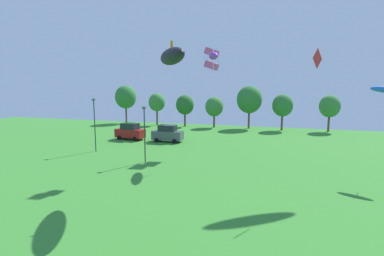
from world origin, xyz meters
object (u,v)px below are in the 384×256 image
Objects in this scene: kite_flying_11 at (317,58)px; treeline_tree_2 at (185,105)px; kite_flying_1 at (213,56)px; treeline_tree_6 at (330,106)px; parked_car_second_from_left at (168,134)px; light_post_0 at (145,131)px; light_post_1 at (95,122)px; treeline_tree_0 at (126,97)px; kite_flying_9 at (212,59)px; kite_flying_4 at (172,56)px; parked_car_leftmost at (130,132)px; treeline_tree_1 at (157,102)px; treeline_tree_3 at (214,107)px; treeline_tree_5 at (283,106)px; treeline_tree_4 at (249,100)px.

kite_flying_11 reaches higher than treeline_tree_2.
kite_flying_1 reaches higher than treeline_tree_6.
kite_flying_11 is 25.36m from parked_car_second_from_left.
treeline_tree_6 reaches higher than light_post_0.
light_post_1 is (-24.07, 7.20, -6.34)m from kite_flying_11.
treeline_tree_0 reaches higher than light_post_1.
kite_flying_4 is at bearing -88.01° from kite_flying_9.
light_post_1 is (-0.08, -8.51, 2.43)m from parked_car_leftmost.
kite_flying_1 reaches higher than treeline_tree_0.
treeline_tree_2 is 26.16m from treeline_tree_6.
treeline_tree_3 is at bearing 0.83° from treeline_tree_1.
parked_car_leftmost is 0.71× the size of treeline_tree_5.
light_post_0 is 35.80m from treeline_tree_6.
kite_flying_11 is at bearing -40.86° from parked_car_second_from_left.
treeline_tree_1 is (-10.81, 27.79, 1.27)m from light_post_0.
treeline_tree_2 reaches higher than light_post_0.
light_post_1 is 1.00× the size of treeline_tree_1.
treeline_tree_0 is at bearing 122.57° from light_post_0.
kite_flying_4 is 36.38m from treeline_tree_2.
kite_flying_4 is 0.83× the size of treeline_tree_6.
kite_flying_9 is at bearing -128.16° from treeline_tree_6.
parked_car_second_from_left is 0.55× the size of treeline_tree_0.
kite_flying_9 is 32.20m from treeline_tree_0.
treeline_tree_0 is at bearing 179.45° from treeline_tree_6.
kite_flying_9 is at bearing -41.48° from treeline_tree_0.
treeline_tree_3 is at bearing 102.47° from kite_flying_1.
treeline_tree_3 is (-5.31, 23.99, -7.20)m from kite_flying_1.
treeline_tree_2 is at bearing 85.27° from parked_car_leftmost.
kite_flying_1 reaches higher than treeline_tree_2.
kite_flying_1 is at bearing 32.12° from light_post_0.
treeline_tree_4 is at bearing 86.98° from kite_flying_4.
treeline_tree_6 is (26.13, 1.15, 0.18)m from treeline_tree_2.
treeline_tree_4 is (6.54, 0.61, 1.43)m from treeline_tree_3.
treeline_tree_0 is at bearing 177.76° from treeline_tree_5.
kite_flying_9 is 27.09m from treeline_tree_6.
light_post_1 is at bearing 163.36° from kite_flying_11.
treeline_tree_0 is (-24.27, 35.87, -4.62)m from kite_flying_4.
kite_flying_1 is 0.72× the size of kite_flying_4.
treeline_tree_6 is at bearing -0.55° from treeline_tree_0.
light_post_0 is 1.00× the size of treeline_tree_3.
treeline_tree_0 is 7.93m from treeline_tree_1.
treeline_tree_4 is 1.25× the size of treeline_tree_6.
kite_flying_11 is 0.25× the size of light_post_0.
treeline_tree_0 is at bearing 133.33° from parked_car_second_from_left.
treeline_tree_3 is (3.04, 16.53, 2.76)m from parked_car_second_from_left.
parked_car_second_from_left is at bearing 99.99° from light_post_0.
treeline_tree_0 is at bearing 178.88° from treeline_tree_4.
treeline_tree_6 is (5.44, 32.88, -5.55)m from kite_flying_11.
kite_flying_11 is 0.24× the size of treeline_tree_2.
treeline_tree_1 is at bearing -178.38° from treeline_tree_6.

